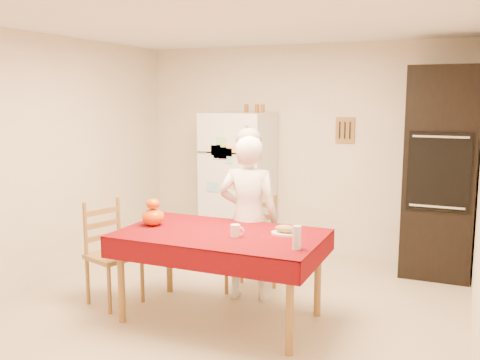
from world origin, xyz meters
The scene contains 17 objects.
floor centered at (0.00, 0.00, 0.00)m, with size 4.50×4.50×0.00m, color #CCB693.
room_shell centered at (0.00, 0.00, 1.62)m, with size 4.02×4.52×2.51m.
refrigerator centered at (-0.65, 1.88, 0.85)m, with size 0.75×0.74×1.70m.
oven_cabinet centered at (1.63, 1.93, 1.10)m, with size 0.70×0.62×2.20m.
dining_table centered at (0.02, -0.04, 0.69)m, with size 1.70×1.00×0.76m.
chair_far centered at (0.01, 0.73, 0.51)m, with size 0.44×0.42×0.95m.
chair_left centered at (-1.09, -0.09, 0.51)m, with size 0.51×0.53×0.95m.
seated_woman centered at (0.05, 0.48, 0.78)m, with size 0.57×0.37×1.55m, color white.
coffee_mug centered at (0.18, -0.11, 0.81)m, with size 0.08×0.08×0.10m, color white.
pumpkin_lower centered at (-0.64, -0.05, 0.84)m, with size 0.20×0.20×0.15m, color red.
pumpkin_upper centered at (-0.64, -0.05, 0.96)m, with size 0.12×0.12×0.09m, color #DB5005.
wine_glass centered at (0.75, -0.26, 0.85)m, with size 0.07×0.07×0.18m, color silver.
bread_plate centered at (0.54, 0.10, 0.77)m, with size 0.24×0.24×0.02m, color white.
bread_loaf centered at (0.54, 0.10, 0.81)m, with size 0.18×0.10×0.06m, color tan.
spice_jar_left centered at (-0.57, 1.93, 1.75)m, with size 0.05×0.05×0.10m, color brown.
spice_jar_mid centered at (-0.44, 1.93, 1.75)m, with size 0.05×0.05×0.10m, color brown.
spice_jar_right centered at (-0.36, 1.93, 1.75)m, with size 0.05×0.05×0.10m, color brown.
Camera 1 is at (1.89, -3.98, 1.89)m, focal length 40.00 mm.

